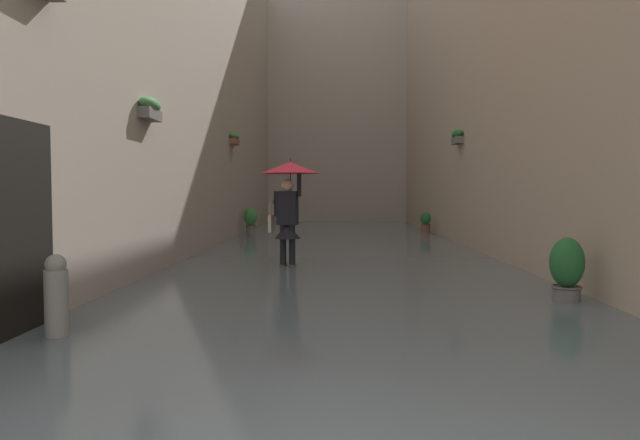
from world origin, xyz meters
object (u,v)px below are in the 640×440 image
(potted_plant_near_left, at_px, (426,224))
(potted_plant_near_right, at_px, (251,220))
(person_wading, at_px, (289,189))
(mooring_bollard, at_px, (56,299))
(potted_plant_far_left, at_px, (567,270))

(potted_plant_near_left, bearing_deg, potted_plant_near_right, 1.43)
(potted_plant_near_left, relative_size, potted_plant_near_right, 0.83)
(person_wading, bearing_deg, mooring_bollard, 71.16)
(person_wading, height_order, potted_plant_near_right, person_wading)
(person_wading, height_order, mooring_bollard, person_wading)
(potted_plant_near_right, distance_m, mooring_bollard, 13.77)
(potted_plant_near_right, bearing_deg, person_wading, 103.18)
(potted_plant_far_left, height_order, potted_plant_near_right, potted_plant_near_right)
(mooring_bollard, bearing_deg, potted_plant_far_left, -160.64)
(potted_plant_far_left, relative_size, mooring_bollard, 1.01)
(person_wading, relative_size, potted_plant_near_right, 2.19)
(potted_plant_near_left, xyz_separation_m, potted_plant_far_left, (0.06, 11.90, 0.05))
(potted_plant_near_right, height_order, mooring_bollard, potted_plant_near_right)
(potted_plant_far_left, bearing_deg, potted_plant_near_left, -90.27)
(potted_plant_near_left, bearing_deg, person_wading, 65.13)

